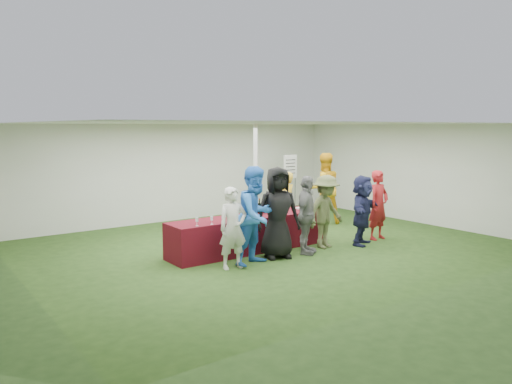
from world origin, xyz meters
TOP-DOWN VIEW (x-y plane):
  - ground at (0.00, 0.00)m, footprint 60.00×60.00m
  - tent at (0.50, 1.20)m, footprint 10.00×10.00m
  - serving_table at (-0.61, -0.08)m, footprint 3.60×0.80m
  - wine_bottles at (-0.08, 0.04)m, footprint 0.60×0.14m
  - wine_glasses at (-1.49, -0.35)m, footprint 1.15×0.11m
  - water_bottle at (-0.57, 0.00)m, footprint 0.07×0.07m
  - bar_towel at (0.94, -0.03)m, footprint 0.25×0.18m
  - dump_bucket at (0.94, -0.30)m, footprint 0.25×0.25m
  - wine_list_sign at (2.93, 2.78)m, footprint 0.50×0.03m
  - staff_pourer at (1.10, 0.75)m, footprint 0.62×0.47m
  - staff_back at (2.78, 1.18)m, footprint 1.14×1.02m
  - customer_0 at (-1.61, -0.99)m, footprint 0.60×0.43m
  - customer_1 at (-1.09, -1.01)m, footprint 1.08×0.94m
  - customer_2 at (-0.45, -0.87)m, footprint 1.04×0.84m
  - customer_3 at (0.20, -1.00)m, footprint 1.02×0.87m
  - customer_4 at (0.90, -0.85)m, footprint 1.10×0.73m
  - customer_5 at (1.77, -1.11)m, footprint 1.50×1.09m
  - customer_6 at (2.48, -0.97)m, footprint 0.62×0.43m

SIDE VIEW (x-z plane):
  - ground at x=0.00m, z-range 0.00..0.00m
  - serving_table at x=-0.61m, z-range 0.00..0.75m
  - bar_towel at x=0.94m, z-range 0.75..0.78m
  - customer_0 at x=-1.61m, z-range 0.00..1.53m
  - staff_pourer at x=1.10m, z-range 0.00..1.54m
  - customer_5 at x=1.77m, z-range 0.00..1.57m
  - customer_4 at x=0.90m, z-range 0.00..1.60m
  - customer_6 at x=2.48m, z-range 0.00..1.62m
  - customer_3 at x=0.20m, z-range 0.00..1.64m
  - dump_bucket at x=0.94m, z-range 0.75..0.93m
  - water_bottle at x=-0.57m, z-range 0.74..0.97m
  - wine_glasses at x=-1.49m, z-range 0.78..0.94m
  - wine_bottles at x=-0.08m, z-range 0.71..1.03m
  - customer_2 at x=-0.45m, z-range 0.00..1.84m
  - customer_1 at x=-1.09m, z-range 0.00..1.89m
  - staff_back at x=2.78m, z-range 0.00..1.93m
  - wine_list_sign at x=2.93m, z-range 0.42..2.22m
  - tent at x=0.50m, z-range -3.65..6.35m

